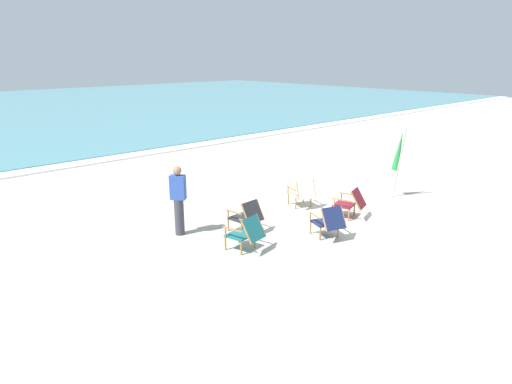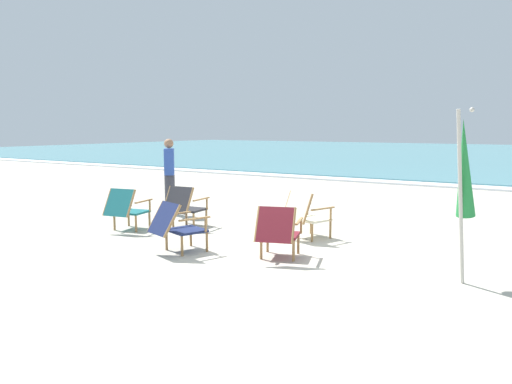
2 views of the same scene
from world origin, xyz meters
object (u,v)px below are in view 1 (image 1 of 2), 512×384
at_px(person_near_chairs, 178,200).
at_px(beach_chair_mid_center, 329,221).
at_px(beach_chair_far_center, 351,202).
at_px(beach_chair_front_right, 247,215).
at_px(umbrella_furled_green, 399,151).
at_px(beach_chair_back_left, 303,192).
at_px(beach_chair_front_left, 246,232).

bearing_deg(person_near_chairs, beach_chair_mid_center, -46.39).
relative_size(beach_chair_far_center, beach_chair_front_right, 1.15).
bearing_deg(umbrella_furled_green, beach_chair_far_center, -176.57).
distance_m(beach_chair_mid_center, beach_chair_far_center, 1.55).
distance_m(beach_chair_back_left, person_near_chairs, 3.65).
bearing_deg(beach_chair_front_right, person_near_chairs, 142.04).
bearing_deg(beach_chair_far_center, person_near_chairs, 152.44).
bearing_deg(beach_chair_front_left, beach_chair_front_right, 47.95).
xyz_separation_m(beach_chair_back_left, person_near_chairs, (-3.57, 0.61, 0.41)).
distance_m(beach_chair_far_center, beach_chair_front_left, 3.33).
xyz_separation_m(beach_chair_mid_center, umbrella_furled_green, (3.89, 0.62, 0.96)).
distance_m(beach_chair_back_left, umbrella_furled_green, 3.10).
height_order(beach_chair_mid_center, umbrella_furled_green, umbrella_furled_green).
distance_m(beach_chair_mid_center, umbrella_furled_green, 4.05).
relative_size(beach_chair_far_center, person_near_chairs, 0.56).
xyz_separation_m(beach_chair_mid_center, person_near_chairs, (-2.36, 2.48, 0.42)).
xyz_separation_m(beach_chair_front_left, beach_chair_back_left, (3.05, 1.13, 0.01)).
relative_size(beach_chair_front_left, umbrella_furled_green, 0.40).
bearing_deg(beach_chair_mid_center, beach_chair_front_right, 126.69).
distance_m(beach_chair_front_left, umbrella_furled_green, 5.81).
bearing_deg(person_near_chairs, beach_chair_far_center, -27.56).
relative_size(beach_chair_far_center, umbrella_furled_green, 0.43).
xyz_separation_m(umbrella_furled_green, person_near_chairs, (-6.25, 1.86, -0.54)).
height_order(beach_chair_far_center, beach_chair_back_left, beach_chair_back_left).
distance_m(beach_chair_front_right, umbrella_furled_green, 5.19).
bearing_deg(person_near_chairs, beach_chair_back_left, -9.74).
bearing_deg(beach_chair_back_left, umbrella_furled_green, -24.99).
bearing_deg(beach_chair_mid_center, beach_chair_back_left, 57.04).
bearing_deg(beach_chair_mid_center, umbrella_furled_green, 9.04).
bearing_deg(umbrella_furled_green, beach_chair_front_right, 169.81).
height_order(beach_chair_back_left, umbrella_furled_green, umbrella_furled_green).
relative_size(beach_chair_mid_center, beach_chair_far_center, 1.01).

